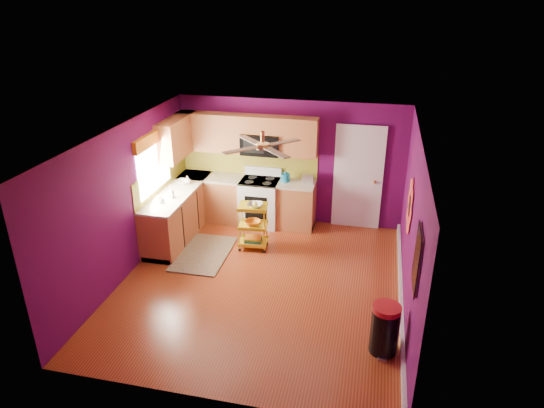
# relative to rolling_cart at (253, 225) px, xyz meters

# --- Properties ---
(ground) EXTENTS (5.00, 5.00, 0.00)m
(ground) POSITION_rel_rolling_cart_xyz_m (0.42, -1.14, -0.48)
(ground) COLOR maroon
(ground) RESTS_ON ground
(room_envelope) EXTENTS (4.54, 5.04, 2.52)m
(room_envelope) POSITION_rel_rolling_cart_xyz_m (0.45, -1.14, 1.15)
(room_envelope) COLOR #520947
(room_envelope) RESTS_ON ground
(lower_cabinets) EXTENTS (2.81, 2.31, 0.94)m
(lower_cabinets) POSITION_rel_rolling_cart_xyz_m (-0.93, 0.68, -0.05)
(lower_cabinets) COLOR brown
(lower_cabinets) RESTS_ON ground
(electric_range) EXTENTS (0.76, 0.66, 1.13)m
(electric_range) POSITION_rel_rolling_cart_xyz_m (-0.13, 1.04, 0.00)
(electric_range) COLOR white
(electric_range) RESTS_ON ground
(upper_cabinetry) EXTENTS (2.80, 2.30, 1.26)m
(upper_cabinetry) POSITION_rel_rolling_cart_xyz_m (-0.82, 1.03, 1.32)
(upper_cabinetry) COLOR brown
(upper_cabinetry) RESTS_ON ground
(left_window) EXTENTS (0.08, 1.35, 1.08)m
(left_window) POSITION_rel_rolling_cart_xyz_m (-1.80, -0.09, 1.26)
(left_window) COLOR white
(left_window) RESTS_ON ground
(panel_door) EXTENTS (0.95, 0.11, 2.15)m
(panel_door) POSITION_rel_rolling_cart_xyz_m (1.77, 1.33, 0.54)
(panel_door) COLOR white
(panel_door) RESTS_ON ground
(right_wall_art) EXTENTS (0.04, 2.74, 1.04)m
(right_wall_art) POSITION_rel_rolling_cart_xyz_m (2.65, -1.48, 0.96)
(right_wall_art) COLOR black
(right_wall_art) RESTS_ON ground
(ceiling_fan) EXTENTS (1.01, 1.01, 0.26)m
(ceiling_fan) POSITION_rel_rolling_cart_xyz_m (0.42, -0.94, 1.81)
(ceiling_fan) COLOR #BF8C3F
(ceiling_fan) RESTS_ON ground
(shag_rug) EXTENTS (0.89, 1.43, 0.02)m
(shag_rug) POSITION_rel_rolling_cart_xyz_m (-0.82, -0.43, -0.47)
(shag_rug) COLOR black
(shag_rug) RESTS_ON ground
(rolling_cart) EXTENTS (0.55, 0.42, 0.94)m
(rolling_cart) POSITION_rel_rolling_cart_xyz_m (0.00, 0.00, 0.00)
(rolling_cart) COLOR yellow
(rolling_cart) RESTS_ON ground
(trash_can) EXTENTS (0.43, 0.44, 0.71)m
(trash_can) POSITION_rel_rolling_cart_xyz_m (2.38, -2.34, -0.13)
(trash_can) COLOR black
(trash_can) RESTS_ON ground
(teal_kettle) EXTENTS (0.18, 0.18, 0.21)m
(teal_kettle) POSITION_rel_rolling_cart_xyz_m (0.37, 1.09, 0.54)
(teal_kettle) COLOR #137093
(teal_kettle) RESTS_ON lower_cabinets
(toaster) EXTENTS (0.22, 0.15, 0.18)m
(toaster) POSITION_rel_rolling_cart_xyz_m (0.82, 1.11, 0.55)
(toaster) COLOR beige
(toaster) RESTS_ON lower_cabinets
(soap_bottle_a) EXTENTS (0.09, 0.09, 0.20)m
(soap_bottle_a) POSITION_rel_rolling_cart_xyz_m (-1.49, -0.16, 0.56)
(soap_bottle_a) COLOR #EA3F72
(soap_bottle_a) RESTS_ON lower_cabinets
(soap_bottle_b) EXTENTS (0.12, 0.12, 0.16)m
(soap_bottle_b) POSITION_rel_rolling_cart_xyz_m (-1.46, 0.56, 0.54)
(soap_bottle_b) COLOR white
(soap_bottle_b) RESTS_ON lower_cabinets
(counter_dish) EXTENTS (0.25, 0.25, 0.06)m
(counter_dish) POSITION_rel_rolling_cart_xyz_m (-1.55, 0.56, 0.49)
(counter_dish) COLOR white
(counter_dish) RESTS_ON lower_cabinets
(counter_cup) EXTENTS (0.12, 0.12, 0.09)m
(counter_cup) POSITION_rel_rolling_cart_xyz_m (-1.57, -0.41, 0.50)
(counter_cup) COLOR white
(counter_cup) RESTS_ON lower_cabinets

